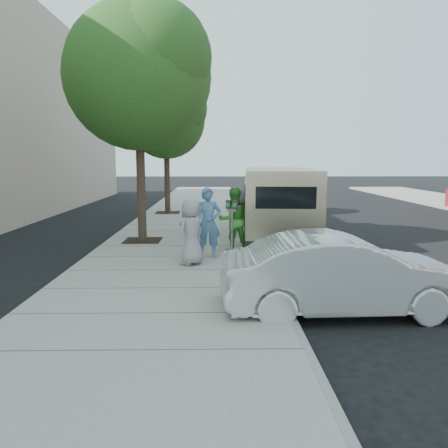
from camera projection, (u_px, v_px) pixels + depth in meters
The scene contains 12 objects.
ground at pixel (211, 261), 12.14m from camera, with size 120.00×120.00×0.00m, color black.
sidewalk at pixel (175, 259), 12.11m from camera, with size 5.00×60.00×0.15m, color gray.
curb_face at pixel (263, 259), 12.16m from camera, with size 0.12×60.00×0.16m, color gray.
tree_near at pixel (139, 71), 13.66m from camera, with size 4.62×4.60×7.53m.
tree_far at pixel (167, 116), 21.27m from camera, with size 3.92×3.80×6.49m.
parking_meter at pixel (232, 216), 11.95m from camera, with size 0.34×0.21×1.56m.
van at pixel (278, 202), 15.38m from camera, with size 2.67×6.83×2.49m.
sedan at pixel (344, 274), 7.97m from camera, with size 1.56×4.47×1.47m, color silver.
person_officer at pixel (208, 223), 11.86m from camera, with size 0.70×0.46×1.91m, color teal.
person_green_shirt at pixel (233, 220), 12.68m from camera, with size 0.90×0.70×1.85m, color green.
person_gray_shirt at pixel (191, 232), 11.06m from camera, with size 0.82×0.53×1.68m, color #9D9D9F.
person_striped_polo at pixel (249, 213), 13.89m from camera, with size 1.13×0.47×1.93m, color slate.
Camera 1 is at (0.14, -11.86, 2.83)m, focal length 35.00 mm.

